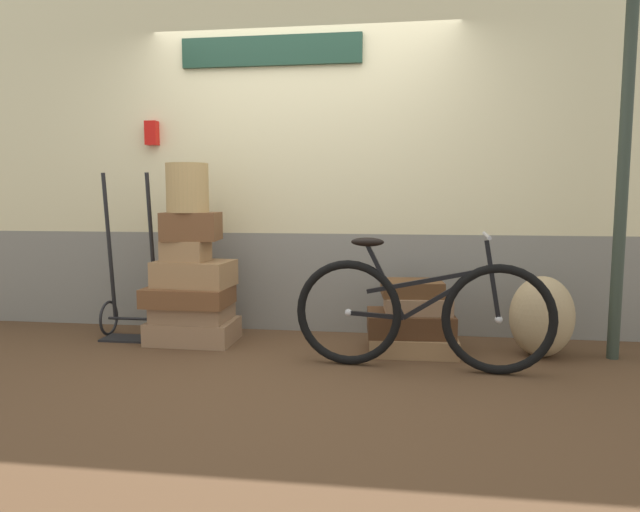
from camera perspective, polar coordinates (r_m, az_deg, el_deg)
ground at (r=4.06m, az=-3.53°, el=-10.60°), size 8.44×5.20×0.06m
station_building at (r=4.73m, az=-1.49°, el=9.60°), size 6.44×0.74×2.84m
suitcase_0 at (r=4.50m, az=-12.88°, el=-7.51°), size 0.67×0.45×0.17m
suitcase_1 at (r=4.47m, az=-12.93°, el=-5.64°), size 0.58×0.43×0.13m
suitcase_2 at (r=4.42m, az=-13.36°, el=-4.03°), size 0.65×0.43×0.14m
suitcase_3 at (r=4.42m, az=-12.78°, el=-1.77°), size 0.61×0.43×0.20m
suitcase_4 at (r=4.38m, az=-13.62°, el=0.51°), size 0.35×0.27×0.16m
suitcase_5 at (r=4.38m, az=-13.07°, el=2.99°), size 0.45×0.35×0.21m
suitcase_6 at (r=4.19m, az=9.54°, el=-8.79°), size 0.63×0.47×0.13m
suitcase_7 at (r=4.16m, az=9.21°, el=-6.82°), size 0.65×0.47×0.16m
suitcase_8 at (r=4.14m, az=9.96°, el=-4.92°), size 0.50×0.38×0.12m
suitcase_9 at (r=4.14m, az=9.41°, el=-3.28°), size 0.47×0.37×0.11m
wicker_basket at (r=4.37m, az=-13.46°, el=6.81°), size 0.32×0.32×0.37m
luggage_trolley at (r=4.76m, az=-18.81°, el=-4.29°), size 0.45×0.36×1.33m
burlap_sack at (r=4.26m, az=21.82°, el=-5.80°), size 0.44×0.38×0.58m
bicycle at (r=3.71m, az=10.31°, el=-5.81°), size 1.68×0.46×0.90m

